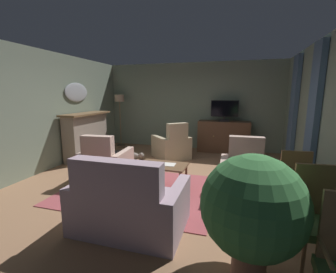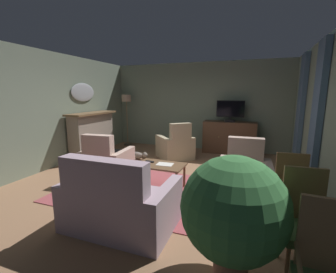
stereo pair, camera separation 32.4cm
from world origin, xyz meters
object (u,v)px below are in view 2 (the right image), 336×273
Objects in this scene: side_chair_nearest_door at (292,190)px; cat at (138,155)px; armchair_beside_cabinet at (107,163)px; armchair_near_window at (176,147)px; sofa_floral at (119,204)px; fireplace at (93,136)px; tv_remote at (150,161)px; coffee_table at (161,167)px; side_chair_tucked_against_wall at (305,221)px; armchair_in_far_corner at (244,179)px; tv_cabinet at (229,138)px; television at (230,111)px; wall_mirror_oval at (83,92)px; floor_lamp at (127,104)px; potted_plant_small_fern_corner at (234,210)px; folded_newspaper at (165,164)px.

cat is (-3.43, 2.21, -0.42)m from side_chair_nearest_door.
armchair_near_window is at bearing 64.77° from armchair_beside_cabinet.
side_chair_nearest_door is at bearing 20.31° from sofa_floral.
fireplace is 9.80× the size of tv_remote.
armchair_beside_cabinet is at bearing 129.72° from sofa_floral.
coffee_table is 2.12m from cat.
fireplace reaches higher than side_chair_tucked_against_wall.
armchair_in_far_corner is 0.95× the size of side_chair_tucked_against_wall.
cat is at bearing 147.19° from side_chair_nearest_door.
sofa_floral is 1.92× the size of cat.
cat is at bearing 113.60° from sofa_floral.
armchair_beside_cabinet is 3.74m from side_chair_tucked_against_wall.
fireplace reaches higher than tv_cabinet.
wall_mirror_oval is at bearing -156.50° from television.
armchair_near_window is at bearing 135.00° from armchair_in_far_corner.
armchair_in_far_corner is at bearing -45.00° from armchair_near_window.
floor_lamp reaches higher than coffee_table.
fireplace is 5.20m from potted_plant_small_fern_corner.
television reaches higher than armchair_near_window.
potted_plant_small_fern_corner is (-0.03, -1.98, 0.40)m from armchair_in_far_corner.
armchair_in_far_corner reaches higher than coffee_table.
tv_remote is 1.47m from sofa_floral.
side_chair_tucked_against_wall is (0.62, -1.60, 0.22)m from armchair_in_far_corner.
armchair_beside_cabinet is (-1.38, 0.13, -0.17)m from folded_newspaper.
folded_newspaper is at bearing 162.92° from side_chair_nearest_door.
coffee_table is 2.11m from armchair_near_window.
side_chair_tucked_against_wall is at bearing -33.69° from coffee_table.
television is 0.88× the size of coffee_table.
floor_lamp reaches higher than tv_remote.
tv_cabinet is at bearing -100.46° from tv_remote.
side_chair_tucked_against_wall is at bearing -24.50° from armchair_beside_cabinet.
floor_lamp is at bearing 112.19° from armchair_beside_cabinet.
armchair_in_far_corner is 5.03m from floor_lamp.
coffee_table is at bearing -79.17° from armchair_near_window.
folded_newspaper is 0.17× the size of floor_lamp.
coffee_table is 1.49m from armchair_in_far_corner.
potted_plant_small_fern_corner reaches higher than armchair_in_far_corner.
television is 0.76× the size of side_chair_tucked_against_wall.
fireplace is 1.88m from armchair_beside_cabinet.
television is 3.43m from floor_lamp.
tv_cabinet is 1.69× the size of coffee_table.
floor_lamp is (-2.58, 3.07, 0.93)m from folded_newspaper.
armchair_beside_cabinet is at bearing 173.42° from coffee_table.
television is at bearing -90.00° from tv_cabinet.
tv_remote is (-0.25, 0.06, 0.07)m from coffee_table.
fireplace is 1.68× the size of side_chair_nearest_door.
coffee_table reaches higher than cat.
armchair_in_far_corner is 3.15m from cat.
folded_newspaper is (0.33, -0.04, -0.01)m from tv_remote.
folded_newspaper is at bearing 15.29° from coffee_table.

